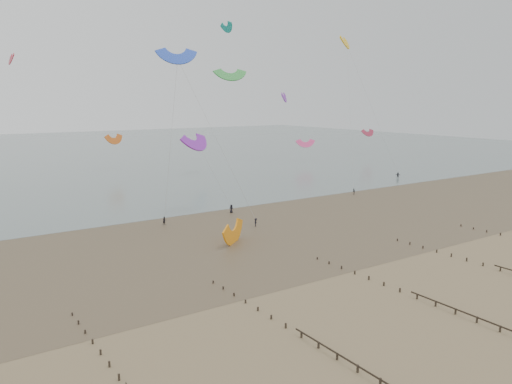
% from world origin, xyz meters
% --- Properties ---
extents(ground, '(500.00, 500.00, 0.00)m').
position_xyz_m(ground, '(0.00, 0.00, 0.00)').
color(ground, brown).
rests_on(ground, ground).
extents(sea_and_shore, '(500.00, 665.00, 0.03)m').
position_xyz_m(sea_and_shore, '(-4.08, 34.40, 0.01)').
color(sea_and_shore, '#475654').
rests_on(sea_and_shore, ground).
extents(kitesurfers, '(120.69, 26.89, 1.88)m').
position_xyz_m(kitesurfers, '(23.72, 48.05, 0.85)').
color(kitesurfers, black).
rests_on(kitesurfers, ground).
extents(grounded_kite, '(9.58, 9.30, 4.16)m').
position_xyz_m(grounded_kite, '(-1.82, 26.67, 0.00)').
color(grounded_kite, orange).
rests_on(grounded_kite, ground).
extents(kites_airborne, '(243.27, 123.53, 41.13)m').
position_xyz_m(kites_airborne, '(-8.79, 90.57, 20.68)').
color(kites_airborne, '#9F273F').
rests_on(kites_airborne, ground).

